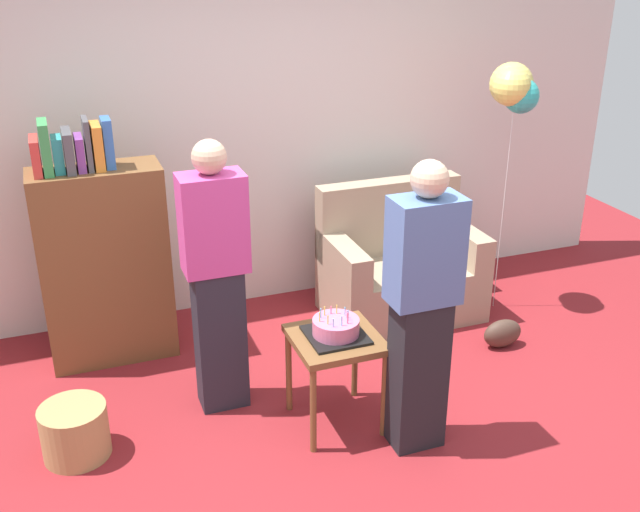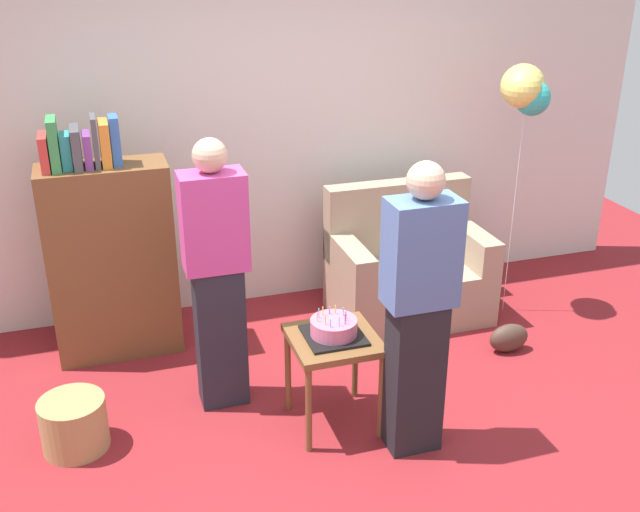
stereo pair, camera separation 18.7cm
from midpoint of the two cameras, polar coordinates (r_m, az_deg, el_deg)
ground_plane at (r=4.25m, az=4.44°, el=-14.57°), size 8.00×8.00×0.00m
wall_back at (r=5.45m, az=-3.23°, el=10.02°), size 6.00×0.10×2.70m
couch at (r=5.50m, az=7.61°, el=-1.14°), size 1.10×0.70×0.96m
bookshelf at (r=4.99m, az=-14.72°, el=0.03°), size 0.80×0.36×1.61m
side_table at (r=4.18m, az=2.33°, el=-7.21°), size 0.48×0.48×0.57m
birthday_cake at (r=4.12m, az=2.36°, el=-5.60°), size 0.32×0.32×0.17m
person_blowing_candles at (r=4.25m, az=-6.65°, el=-1.50°), size 0.36×0.22×1.63m
person_holding_cake at (r=3.88m, az=8.90°, el=-4.22°), size 0.36×0.22×1.63m
wicker_basket at (r=4.36m, az=-17.14°, el=-12.21°), size 0.36×0.36×0.30m
handbag at (r=5.25m, az=15.25°, el=-6.08°), size 0.28×0.14×0.20m
balloon_bunch at (r=5.33m, az=16.41°, el=12.11°), size 0.33×0.35×1.82m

